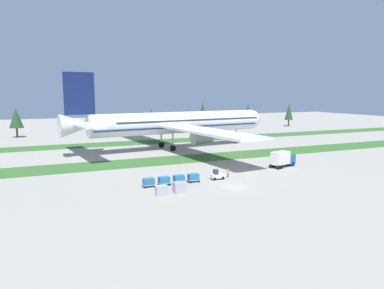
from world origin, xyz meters
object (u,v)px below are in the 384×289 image
cargo_dolly_second (179,179)px  catering_truck (283,158)px  uld_container_0 (162,191)px  taxiway_marker_2 (219,160)px  cargo_dolly_third (164,180)px  cargo_dolly_lead (193,177)px  taxiway_marker_0 (241,157)px  airliner (173,123)px  uld_container_1 (179,187)px  taxiway_marker_1 (211,158)px  cargo_dolly_fourth (149,182)px  taxiway_marker_3 (182,162)px  ground_crew_marshaller (228,172)px  baggage_tug (217,175)px

cargo_dolly_second → catering_truck: size_ratio=0.30×
uld_container_0 → taxiway_marker_2: uld_container_0 is taller
cargo_dolly_third → taxiway_marker_2: (19.83, 16.66, -0.58)m
cargo_dolly_second → cargo_dolly_lead: bearing=90.0°
taxiway_marker_2 → taxiway_marker_0: bearing=15.1°
airliner → cargo_dolly_second: airliner is taller
uld_container_1 → cargo_dolly_third: bearing=97.7°
catering_truck → taxiway_marker_1: 18.57m
cargo_dolly_second → cargo_dolly_fourth: bearing=-90.0°
cargo_dolly_fourth → uld_container_0: uld_container_0 is taller
taxiway_marker_2 → taxiway_marker_3: bearing=172.4°
ground_crew_marshaller → taxiway_marker_3: 17.17m
uld_container_1 → taxiway_marker_0: 36.01m
baggage_tug → catering_truck: catering_truck is taller
cargo_dolly_fourth → taxiway_marker_3: cargo_dolly_fourth is taller
catering_truck → airliner: bearing=-178.3°
airliner → cargo_dolly_lead: (-11.00, -39.73, -6.89)m
baggage_tug → taxiway_marker_3: baggage_tug is taller
baggage_tug → taxiway_marker_3: size_ratio=3.80×
baggage_tug → uld_container_0: (-13.32, -6.15, -0.02)m
airliner → cargo_dolly_second: 42.69m
cargo_dolly_fourth → ground_crew_marshaller: size_ratio=1.27×
airliner → uld_container_1: size_ratio=39.79×
baggage_tug → cargo_dolly_fourth: size_ratio=1.18×
cargo_dolly_fourth → uld_container_1: size_ratio=1.11×
baggage_tug → taxiway_marker_0: 24.86m
cargo_dolly_third → ground_crew_marshaller: size_ratio=1.27×
cargo_dolly_second → cargo_dolly_third: same height
taxiway_marker_0 → airliner: bearing=116.6°
baggage_tug → taxiway_marker_0: baggage_tug is taller
baggage_tug → ground_crew_marshaller: baggage_tug is taller
baggage_tug → uld_container_1: (-10.07, -5.70, 0.07)m
taxiway_marker_2 → uld_container_1: bearing=-130.6°
cargo_dolly_second → taxiway_marker_1: bearing=139.7°
cargo_dolly_second → taxiway_marker_3: size_ratio=3.23×
cargo_dolly_lead → taxiway_marker_2: 21.73m
cargo_dolly_second → catering_truck: bearing=99.3°
cargo_dolly_fourth → taxiway_marker_1: (22.49, 20.23, -0.61)m
taxiway_marker_0 → taxiway_marker_2: 7.80m
ground_crew_marshaller → airliner: bearing=26.6°
cargo_dolly_fourth → ground_crew_marshaller: 16.62m
cargo_dolly_third → uld_container_0: 6.52m
taxiway_marker_3 → cargo_dolly_fourth: bearing=-127.3°
uld_container_0 → taxiway_marker_1: (22.08, 26.21, -0.48)m
airliner → cargo_dolly_lead: airliner is taller
ground_crew_marshaller → uld_container_1: bearing=148.0°
cargo_dolly_third → uld_container_0: bearing=-23.2°
baggage_tug → cargo_dolly_second: 7.93m
cargo_dolly_third → uld_container_1: (0.76, -5.57, -0.03)m
airliner → uld_container_1: (-16.04, -45.37, -6.92)m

